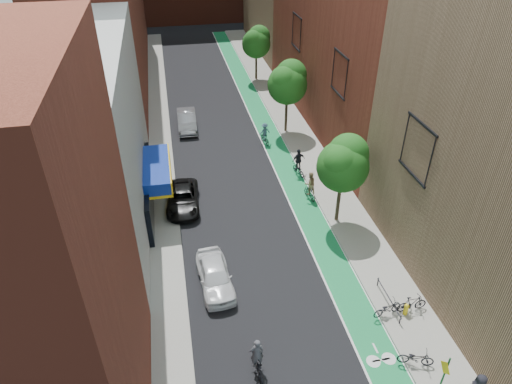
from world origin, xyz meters
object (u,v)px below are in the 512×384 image
cyclist_lead (257,362)px  cyclist_lane_far (265,135)px  parked_car_white (215,276)px  fire_hydrant (406,309)px  parked_car_silver (187,121)px  parked_car_black (183,199)px  cyclist_lane_mid (298,165)px  cyclist_lane_near (310,187)px

cyclist_lead → cyclist_lane_far: 23.12m
parked_car_white → fire_hydrant: parked_car_white is taller
parked_car_silver → cyclist_lead: cyclist_lead is taller
parked_car_black → parked_car_silver: (1.22, 12.72, 0.13)m
parked_car_white → fire_hydrant: 10.58m
cyclist_lane_mid → fire_hydrant: (1.69, -15.12, -0.34)m
cyclist_lane_far → parked_car_silver: bearing=-48.3°
parked_car_silver → cyclist_lane_mid: cyclist_lane_mid is taller
cyclist_lane_near → cyclist_lane_far: cyclist_lane_near is taller
cyclist_lane_mid → cyclist_lane_far: cyclist_lane_mid is taller
cyclist_lane_near → cyclist_lane_mid: cyclist_lane_mid is taller
cyclist_lane_mid → fire_hydrant: bearing=81.9°
cyclist_lane_far → fire_hydrant: cyclist_lane_far is taller
parked_car_white → parked_car_silver: size_ratio=0.91×
parked_car_black → cyclist_lead: bearing=-76.2°
cyclist_lane_near → fire_hydrant: size_ratio=2.95×
cyclist_lead → fire_hydrant: cyclist_lead is taller
parked_car_silver → cyclist_lane_far: 7.91m
parked_car_black → cyclist_lane_far: (7.80, 8.31, 0.17)m
cyclist_lane_mid → fire_hydrant: 15.22m
cyclist_lead → cyclist_lane_far: cyclist_lead is taller
parked_car_silver → cyclist_lane_far: bearing=-32.5°
parked_car_white → cyclist_lane_mid: cyclist_lane_mid is taller
parked_car_white → cyclist_lane_far: bearing=64.7°
parked_car_black → cyclist_lane_far: 11.40m
parked_car_black → cyclist_lane_mid: (9.30, 2.65, 0.20)m
parked_car_black → cyclist_lane_far: bearing=50.5°
parked_car_silver → cyclist_lead: (1.32, -26.92, -0.09)m
parked_car_black → cyclist_lane_near: cyclist_lane_near is taller
cyclist_lead → cyclist_lane_near: bearing=-119.3°
cyclist_lane_far → fire_hydrant: 21.03m
parked_car_white → parked_car_silver: 20.93m
parked_car_black → cyclist_lead: 14.43m
parked_car_white → cyclist_lead: (1.24, -5.98, -0.04)m
cyclist_lane_near → cyclist_lane_mid: bearing=-104.6°
cyclist_lane_near → fire_hydrant: 11.88m
parked_car_silver → fire_hydrant: parked_car_silver is taller
cyclist_lead → cyclist_lane_mid: bearing=-114.9°
cyclist_lead → cyclist_lane_mid: cyclist_lane_mid is taller
cyclist_lead → fire_hydrant: (8.44, 1.73, -0.17)m
parked_car_white → cyclist_lane_mid: size_ratio=2.02×
parked_car_black → cyclist_lead: (2.54, -14.20, 0.04)m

